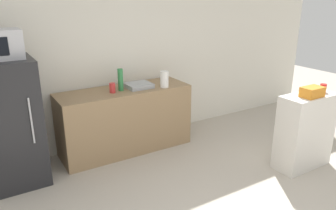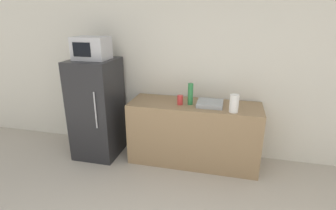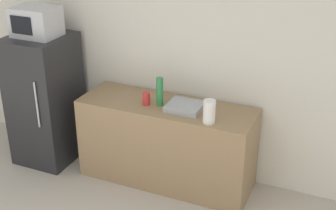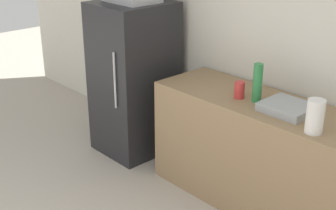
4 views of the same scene
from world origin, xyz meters
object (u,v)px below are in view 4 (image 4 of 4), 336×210
bottle_tall (257,83)px  paper_towel_roll (315,116)px  refrigerator (134,79)px  bottle_short (240,90)px

bottle_tall → paper_towel_roll: (0.58, -0.17, -0.03)m
refrigerator → paper_towel_roll: size_ratio=6.43×
bottle_tall → bottle_short: (-0.13, -0.04, -0.08)m
refrigerator → bottle_tall: refrigerator is taller
bottle_tall → bottle_short: size_ratio=2.28×
bottle_tall → refrigerator: bearing=-177.5°
refrigerator → paper_towel_roll: 1.99m
bottle_short → refrigerator: bearing=-178.9°
refrigerator → bottle_tall: bearing=2.5°
refrigerator → bottle_short: bearing=1.1°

